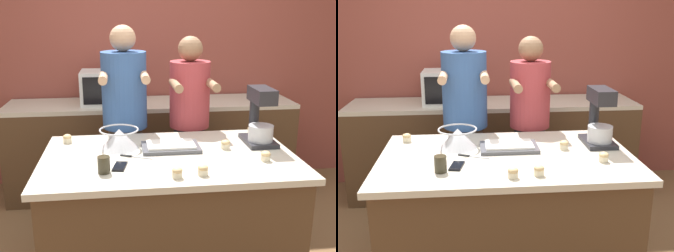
{
  "view_description": "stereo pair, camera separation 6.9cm",
  "coord_description": "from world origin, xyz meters",
  "views": [
    {
      "loc": [
        -0.3,
        -2.37,
        1.78
      ],
      "look_at": [
        0.0,
        0.05,
        1.07
      ],
      "focal_mm": 42.0,
      "sensor_mm": 36.0,
      "label": 1
    },
    {
      "loc": [
        -0.23,
        -2.38,
        1.78
      ],
      "look_at": [
        0.0,
        0.05,
        1.07
      ],
      "focal_mm": 42.0,
      "sensor_mm": 36.0,
      "label": 2
    }
  ],
  "objects": [
    {
      "name": "back_wall",
      "position": [
        0.0,
        1.74,
        1.35
      ],
      "size": [
        10.0,
        0.06,
        2.7
      ],
      "color": "brown",
      "rests_on": "ground_plane"
    },
    {
      "name": "island_counter",
      "position": [
        0.0,
        0.0,
        0.45
      ],
      "size": [
        1.63,
        0.98,
        0.89
      ],
      "color": "#4C331E",
      "rests_on": "ground_plane"
    },
    {
      "name": "back_counter",
      "position": [
        0.0,
        1.39,
        0.47
      ],
      "size": [
        2.8,
        0.6,
        0.94
      ],
      "color": "#4C331E",
      "rests_on": "ground_plane"
    },
    {
      "name": "person_left",
      "position": [
        -0.27,
        0.68,
        0.89
      ],
      "size": [
        0.36,
        0.52,
        1.69
      ],
      "color": "brown",
      "rests_on": "ground_plane"
    },
    {
      "name": "person_right",
      "position": [
        0.25,
        0.68,
        0.85
      ],
      "size": [
        0.34,
        0.5,
        1.61
      ],
      "color": "#232328",
      "rests_on": "ground_plane"
    },
    {
      "name": "stand_mixer",
      "position": [
        0.66,
        0.16,
        1.07
      ],
      "size": [
        0.2,
        0.3,
        0.4
      ],
      "color": "#232328",
      "rests_on": "island_counter"
    },
    {
      "name": "mixing_bowl",
      "position": [
        -0.32,
        0.17,
        0.97
      ],
      "size": [
        0.27,
        0.27,
        0.14
      ],
      "color": "#BCBCC1",
      "rests_on": "island_counter"
    },
    {
      "name": "baking_tray",
      "position": [
        0.03,
        0.11,
        0.91
      ],
      "size": [
        0.39,
        0.24,
        0.04
      ],
      "color": "#4C4C51",
      "rests_on": "island_counter"
    },
    {
      "name": "microwave_oven",
      "position": [
        -0.44,
        1.39,
        1.09
      ],
      "size": [
        0.45,
        0.37,
        0.32
      ],
      "color": "silver",
      "rests_on": "back_counter"
    },
    {
      "name": "cell_phone",
      "position": [
        -0.32,
        -0.17,
        0.9
      ],
      "size": [
        0.1,
        0.15,
        0.01
      ],
      "color": "black",
      "rests_on": "island_counter"
    },
    {
      "name": "drinking_glass",
      "position": [
        -0.41,
        -0.25,
        0.94
      ],
      "size": [
        0.07,
        0.07,
        0.1
      ],
      "color": "#332D1E",
      "rests_on": "island_counter"
    },
    {
      "name": "knife",
      "position": [
        -0.23,
        -0.02,
        0.9
      ],
      "size": [
        0.21,
        0.1,
        0.01
      ],
      "color": "#BCBCC1",
      "rests_on": "island_counter"
    },
    {
      "name": "cupcake_0",
      "position": [
        0.67,
        0.37,
        0.93
      ],
      "size": [
        0.06,
        0.06,
        0.06
      ],
      "color": "beige",
      "rests_on": "island_counter"
    },
    {
      "name": "cupcake_1",
      "position": [
        0.58,
        -0.18,
        0.93
      ],
      "size": [
        0.06,
        0.06,
        0.06
      ],
      "color": "beige",
      "rests_on": "island_counter"
    },
    {
      "name": "cupcake_2",
      "position": [
        -0.0,
        -0.37,
        0.93
      ],
      "size": [
        0.06,
        0.06,
        0.06
      ],
      "color": "beige",
      "rests_on": "island_counter"
    },
    {
      "name": "cupcake_3",
      "position": [
        0.15,
        -0.35,
        0.93
      ],
      "size": [
        0.06,
        0.06,
        0.06
      ],
      "color": "beige",
      "rests_on": "island_counter"
    },
    {
      "name": "cupcake_4",
      "position": [
        -0.68,
        0.33,
        0.93
      ],
      "size": [
        0.06,
        0.06,
        0.06
      ],
      "color": "beige",
      "rests_on": "island_counter"
    },
    {
      "name": "cupcake_5",
      "position": [
        0.39,
        0.07,
        0.93
      ],
      "size": [
        0.06,
        0.06,
        0.06
      ],
      "color": "beige",
      "rests_on": "island_counter"
    }
  ]
}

